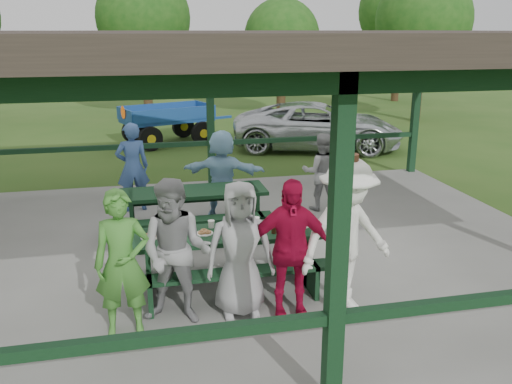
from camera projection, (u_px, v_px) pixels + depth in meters
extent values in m
plane|color=#2C5219|center=(246.00, 253.00, 8.47)|extent=(90.00, 90.00, 0.00)
cube|color=slate|center=(246.00, 250.00, 8.46)|extent=(10.00, 8.00, 0.10)
cube|color=black|center=(337.00, 253.00, 4.46)|extent=(0.15, 0.15, 3.00)
cube|color=black|center=(210.00, 115.00, 11.56)|extent=(0.15, 0.15, 3.00)
cube|color=black|center=(416.00, 109.00, 12.56)|extent=(0.15, 0.15, 3.00)
cube|color=black|center=(37.00, 352.00, 4.13)|extent=(4.65, 0.10, 0.10)
cube|color=black|center=(96.00, 148.00, 11.24)|extent=(4.65, 0.10, 0.10)
cube|color=black|center=(316.00, 138.00, 12.23)|extent=(4.65, 0.10, 0.10)
cube|color=black|center=(345.00, 80.00, 4.05)|extent=(9.80, 0.15, 0.20)
cube|color=black|center=(209.00, 48.00, 11.16)|extent=(9.80, 0.15, 0.20)
cube|color=#2C2520|center=(245.00, 40.00, 7.54)|extent=(10.60, 8.60, 0.24)
cube|color=black|center=(227.00, 234.00, 7.01)|extent=(2.40, 0.75, 0.06)
cube|color=black|center=(235.00, 273.00, 6.58)|extent=(2.40, 0.28, 0.05)
cube|color=black|center=(220.00, 240.00, 7.61)|extent=(2.40, 0.28, 0.05)
cube|color=black|center=(148.00, 266.00, 6.90)|extent=(0.06, 0.70, 0.75)
cube|color=black|center=(301.00, 252.00, 7.32)|extent=(0.06, 0.70, 0.75)
cube|color=black|center=(149.00, 276.00, 6.94)|extent=(0.06, 1.39, 0.45)
cube|color=black|center=(301.00, 262.00, 7.36)|extent=(0.06, 1.39, 0.45)
cube|color=black|center=(193.00, 192.00, 8.83)|extent=(2.37, 0.75, 0.06)
cube|color=black|center=(198.00, 220.00, 8.40)|extent=(2.37, 0.28, 0.05)
cube|color=black|center=(191.00, 199.00, 9.44)|extent=(2.37, 0.28, 0.05)
cube|color=black|center=(132.00, 216.00, 8.73)|extent=(0.06, 0.70, 0.75)
cube|color=black|center=(253.00, 208.00, 9.14)|extent=(0.06, 0.70, 0.75)
cube|color=black|center=(133.00, 225.00, 8.77)|extent=(0.06, 1.39, 0.45)
cube|color=black|center=(253.00, 216.00, 9.19)|extent=(0.06, 1.39, 0.45)
cylinder|color=white|center=(149.00, 238.00, 6.80)|extent=(0.22, 0.22, 0.01)
torus|color=olive|center=(146.00, 237.00, 6.76)|extent=(0.10, 0.10, 0.03)
torus|color=olive|center=(153.00, 236.00, 6.78)|extent=(0.10, 0.10, 0.03)
torus|color=olive|center=(149.00, 235.00, 6.83)|extent=(0.10, 0.10, 0.03)
cylinder|color=white|center=(204.00, 233.00, 6.94)|extent=(0.22, 0.22, 0.01)
torus|color=olive|center=(202.00, 232.00, 6.91)|extent=(0.10, 0.10, 0.03)
torus|color=olive|center=(208.00, 232.00, 6.92)|extent=(0.10, 0.10, 0.03)
torus|color=olive|center=(204.00, 230.00, 6.98)|extent=(0.10, 0.10, 0.03)
cylinder|color=white|center=(258.00, 229.00, 7.09)|extent=(0.22, 0.22, 0.01)
torus|color=olive|center=(255.00, 228.00, 7.05)|extent=(0.10, 0.10, 0.03)
torus|color=olive|center=(261.00, 228.00, 7.07)|extent=(0.10, 0.10, 0.03)
torus|color=olive|center=(257.00, 226.00, 7.12)|extent=(0.10, 0.10, 0.03)
cylinder|color=white|center=(302.00, 226.00, 7.21)|extent=(0.22, 0.22, 0.01)
torus|color=olive|center=(299.00, 225.00, 7.18)|extent=(0.10, 0.10, 0.03)
torus|color=olive|center=(305.00, 224.00, 7.19)|extent=(0.10, 0.10, 0.03)
torus|color=olive|center=(301.00, 223.00, 7.24)|extent=(0.10, 0.10, 0.03)
cylinder|color=#381E0F|center=(239.00, 232.00, 6.85)|extent=(0.06, 0.06, 0.10)
cylinder|color=#381E0F|center=(241.00, 232.00, 6.85)|extent=(0.06, 0.06, 0.10)
cylinder|color=#381E0F|center=(259.00, 231.00, 6.90)|extent=(0.06, 0.06, 0.10)
cylinder|color=#381E0F|center=(274.00, 230.00, 6.94)|extent=(0.06, 0.06, 0.10)
cylinder|color=#381E0F|center=(288.00, 229.00, 6.98)|extent=(0.06, 0.06, 0.10)
cylinder|color=#381E0F|center=(298.00, 228.00, 7.01)|extent=(0.06, 0.06, 0.10)
cone|color=white|center=(192.00, 226.00, 7.08)|extent=(0.09, 0.09, 0.10)
cone|color=white|center=(211.00, 224.00, 7.14)|extent=(0.09, 0.09, 0.10)
cone|color=white|center=(256.00, 221.00, 7.26)|extent=(0.09, 0.09, 0.10)
cone|color=white|center=(297.00, 218.00, 7.38)|extent=(0.09, 0.09, 0.10)
imported|color=#448B31|center=(122.00, 264.00, 5.86)|extent=(0.61, 0.41, 1.66)
imported|color=gray|center=(176.00, 253.00, 6.09)|extent=(1.00, 0.89, 1.71)
imported|color=#9A9A9D|center=(240.00, 249.00, 6.28)|extent=(0.81, 0.55, 1.63)
imported|color=#A50A2F|center=(290.00, 249.00, 6.22)|extent=(1.03, 0.53, 1.68)
imported|color=white|center=(346.00, 237.00, 6.33)|extent=(1.33, 0.95, 1.87)
cylinder|color=#57311E|center=(350.00, 164.00, 6.08)|extent=(0.38, 0.38, 0.02)
cylinder|color=#57311E|center=(350.00, 159.00, 6.06)|extent=(0.23, 0.23, 0.11)
imported|color=#8EBDDB|center=(222.00, 174.00, 9.60)|extent=(1.56, 0.96, 1.60)
imported|color=#385794|center=(133.00, 167.00, 9.97)|extent=(0.66, 0.48, 1.66)
imported|color=gray|center=(321.00, 172.00, 10.05)|extent=(0.81, 0.68, 1.45)
imported|color=silver|center=(318.00, 126.00, 15.68)|extent=(5.30, 3.64, 1.35)
cube|color=navy|center=(167.00, 120.00, 16.39)|extent=(2.89, 2.10, 0.11)
cube|color=navy|center=(176.00, 115.00, 15.80)|extent=(2.47, 0.93, 0.37)
cube|color=navy|center=(158.00, 109.00, 16.85)|extent=(2.47, 0.93, 0.37)
cube|color=navy|center=(125.00, 115.00, 15.66)|extent=(0.49, 1.24, 0.37)
cube|color=navy|center=(205.00, 109.00, 16.99)|extent=(0.49, 1.24, 0.37)
cylinder|color=black|center=(150.00, 139.00, 15.51)|extent=(0.72, 0.40, 0.71)
cylinder|color=yellow|center=(150.00, 139.00, 15.51)|extent=(0.31, 0.28, 0.26)
cylinder|color=black|center=(133.00, 131.00, 16.64)|extent=(0.72, 0.40, 0.71)
cylinder|color=yellow|center=(133.00, 131.00, 16.64)|extent=(0.31, 0.28, 0.26)
cylinder|color=black|center=(203.00, 133.00, 16.36)|extent=(0.72, 0.40, 0.71)
cylinder|color=yellow|center=(203.00, 133.00, 16.36)|extent=(0.31, 0.28, 0.26)
cylinder|color=black|center=(183.00, 126.00, 17.49)|extent=(0.72, 0.40, 0.71)
cylinder|color=yellow|center=(183.00, 126.00, 17.49)|extent=(0.31, 0.28, 0.26)
cube|color=navy|center=(219.00, 118.00, 17.32)|extent=(0.90, 0.38, 0.07)
cone|color=#F2590C|center=(123.00, 112.00, 15.61)|extent=(0.14, 0.36, 0.37)
cylinder|color=#362615|center=(147.00, 81.00, 21.29)|extent=(0.36, 0.36, 2.79)
sphere|color=#1B4E14|center=(143.00, 17.00, 20.60)|extent=(3.57, 3.57, 3.57)
cylinder|color=#362615|center=(281.00, 88.00, 21.49)|extent=(0.36, 0.36, 2.27)
sphere|color=#1B4E14|center=(282.00, 37.00, 20.92)|extent=(2.91, 2.91, 2.91)
cylinder|color=#362615|center=(418.00, 85.00, 20.34)|extent=(0.36, 0.36, 2.71)
sphere|color=#1B4E14|center=(423.00, 20.00, 19.67)|extent=(3.47, 3.47, 3.47)
cylinder|color=#362615|center=(397.00, 69.00, 26.08)|extent=(0.36, 0.36, 3.08)
sphere|color=#1B4E14|center=(401.00, 11.00, 25.32)|extent=(3.95, 3.95, 3.95)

